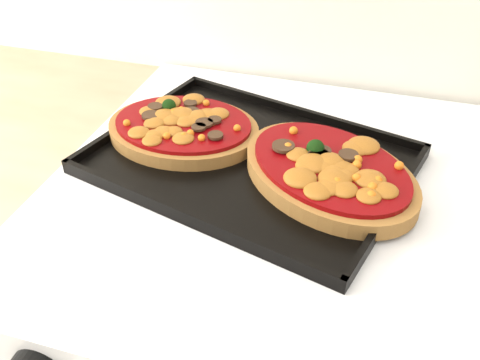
% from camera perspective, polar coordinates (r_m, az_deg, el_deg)
% --- Properties ---
extents(baking_tray, '(0.48, 0.40, 0.02)m').
position_cam_1_polar(baking_tray, '(0.74, 1.12, 2.32)').
color(baking_tray, black).
rests_on(baking_tray, stove).
extents(pizza_left, '(0.23, 0.18, 0.03)m').
position_cam_1_polar(pizza_left, '(0.79, -6.08, 5.65)').
color(pizza_left, '#976334').
rests_on(pizza_left, baking_tray).
extents(pizza_right, '(0.31, 0.29, 0.04)m').
position_cam_1_polar(pizza_right, '(0.70, 9.50, 1.10)').
color(pizza_right, '#976334').
rests_on(pizza_right, baking_tray).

